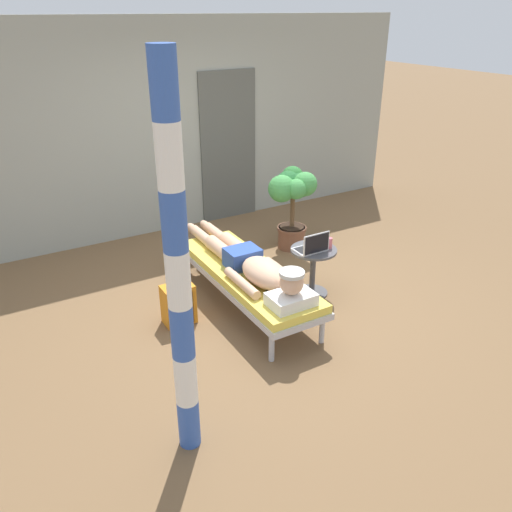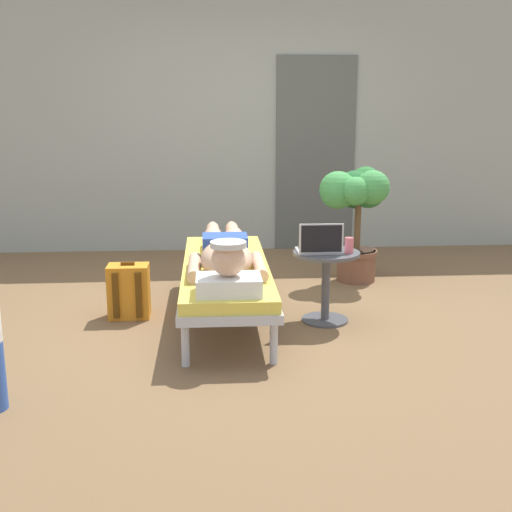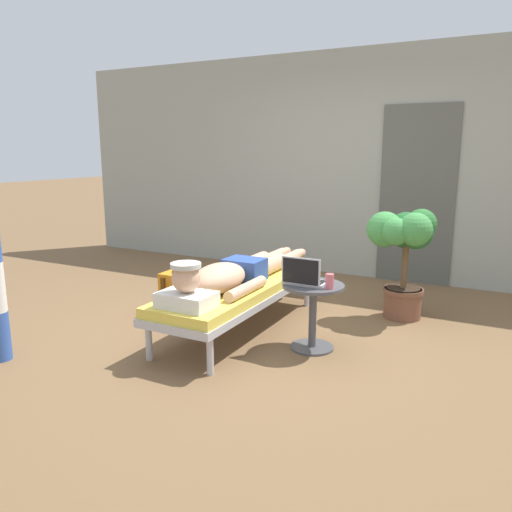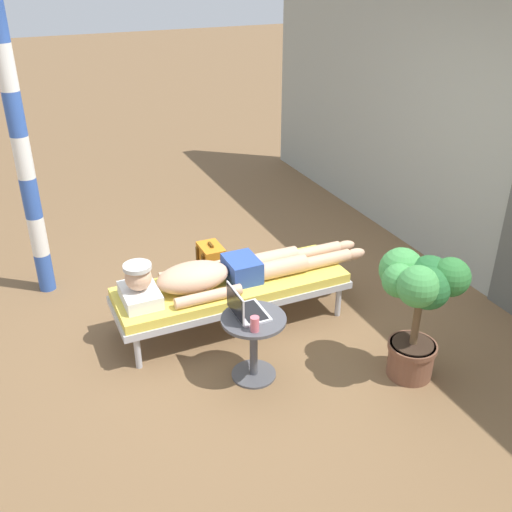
{
  "view_description": "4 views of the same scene",
  "coord_description": "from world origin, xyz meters",
  "px_view_note": "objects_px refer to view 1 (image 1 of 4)",
  "views": [
    {
      "loc": [
        -2.45,
        -4.04,
        2.77
      ],
      "look_at": [
        -0.17,
        -0.15,
        0.59
      ],
      "focal_mm": 36.19,
      "sensor_mm": 36.0,
      "label": 1
    },
    {
      "loc": [
        -0.33,
        -4.74,
        1.57
      ],
      "look_at": [
        0.0,
        -0.07,
        0.47
      ],
      "focal_mm": 46.11,
      "sensor_mm": 36.0,
      "label": 2
    },
    {
      "loc": [
        1.84,
        -3.71,
        1.54
      ],
      "look_at": [
        -0.06,
        -0.07,
        0.67
      ],
      "focal_mm": 35.25,
      "sensor_mm": 36.0,
      "label": 3
    },
    {
      "loc": [
        3.75,
        -1.63,
        2.91
      ],
      "look_at": [
        -0.09,
        0.09,
        0.69
      ],
      "focal_mm": 41.32,
      "sensor_mm": 36.0,
      "label": 4
    }
  ],
  "objects_px": {
    "side_table": "(313,263)",
    "porch_post": "(178,279)",
    "laptop": "(312,247)",
    "drink_glass": "(329,243)",
    "potted_plant": "(292,195)",
    "person_reclining": "(253,265)",
    "lounge_chair": "(247,276)",
    "backpack": "(178,304)"
  },
  "relations": [
    {
      "from": "side_table",
      "to": "porch_post",
      "type": "xyz_separation_m",
      "value": [
        -1.98,
        -1.28,
        0.95
      ]
    },
    {
      "from": "porch_post",
      "to": "laptop",
      "type": "bearing_deg",
      "value": 32.57
    },
    {
      "from": "drink_glass",
      "to": "potted_plant",
      "type": "height_order",
      "value": "potted_plant"
    },
    {
      "from": "person_reclining",
      "to": "drink_glass",
      "type": "xyz_separation_m",
      "value": [
        0.87,
        -0.07,
        0.06
      ]
    },
    {
      "from": "potted_plant",
      "to": "side_table",
      "type": "bearing_deg",
      "value": -113.07
    },
    {
      "from": "lounge_chair",
      "to": "laptop",
      "type": "xyz_separation_m",
      "value": [
        0.66,
        -0.17,
        0.24
      ]
    },
    {
      "from": "potted_plant",
      "to": "backpack",
      "type": "bearing_deg",
      "value": -155.11
    },
    {
      "from": "person_reclining",
      "to": "laptop",
      "type": "relative_size",
      "value": 7.0
    },
    {
      "from": "drink_glass",
      "to": "laptop",
      "type": "bearing_deg",
      "value": 178.23
    },
    {
      "from": "lounge_chair",
      "to": "side_table",
      "type": "distance_m",
      "value": 0.73
    },
    {
      "from": "drink_glass",
      "to": "backpack",
      "type": "relative_size",
      "value": 0.27
    },
    {
      "from": "person_reclining",
      "to": "side_table",
      "type": "distance_m",
      "value": 0.74
    },
    {
      "from": "person_reclining",
      "to": "drink_glass",
      "type": "bearing_deg",
      "value": -4.68
    },
    {
      "from": "person_reclining",
      "to": "backpack",
      "type": "xyz_separation_m",
      "value": [
        -0.72,
        0.19,
        -0.32
      ]
    },
    {
      "from": "drink_glass",
      "to": "potted_plant",
      "type": "xyz_separation_m",
      "value": [
        0.31,
        1.15,
        0.12
      ]
    },
    {
      "from": "laptop",
      "to": "potted_plant",
      "type": "height_order",
      "value": "potted_plant"
    },
    {
      "from": "side_table",
      "to": "drink_glass",
      "type": "bearing_deg",
      "value": -21.07
    },
    {
      "from": "lounge_chair",
      "to": "porch_post",
      "type": "xyz_separation_m",
      "value": [
        -1.26,
        -1.4,
        0.96
      ]
    },
    {
      "from": "lounge_chair",
      "to": "drink_glass",
      "type": "xyz_separation_m",
      "value": [
        0.87,
        -0.18,
        0.23
      ]
    },
    {
      "from": "potted_plant",
      "to": "drink_glass",
      "type": "bearing_deg",
      "value": -105.29
    },
    {
      "from": "side_table",
      "to": "backpack",
      "type": "height_order",
      "value": "side_table"
    },
    {
      "from": "side_table",
      "to": "laptop",
      "type": "height_order",
      "value": "laptop"
    },
    {
      "from": "porch_post",
      "to": "side_table",
      "type": "bearing_deg",
      "value": 32.84
    },
    {
      "from": "lounge_chair",
      "to": "porch_post",
      "type": "bearing_deg",
      "value": -131.99
    },
    {
      "from": "person_reclining",
      "to": "potted_plant",
      "type": "height_order",
      "value": "potted_plant"
    },
    {
      "from": "lounge_chair",
      "to": "backpack",
      "type": "relative_size",
      "value": 4.69
    },
    {
      "from": "lounge_chair",
      "to": "drink_glass",
      "type": "distance_m",
      "value": 0.92
    },
    {
      "from": "backpack",
      "to": "lounge_chair",
      "type": "bearing_deg",
      "value": -6.76
    },
    {
      "from": "laptop",
      "to": "drink_glass",
      "type": "height_order",
      "value": "laptop"
    },
    {
      "from": "backpack",
      "to": "drink_glass",
      "type": "bearing_deg",
      "value": -9.36
    },
    {
      "from": "lounge_chair",
      "to": "backpack",
      "type": "xyz_separation_m",
      "value": [
        -0.72,
        0.09,
        -0.15
      ]
    },
    {
      "from": "lounge_chair",
      "to": "laptop",
      "type": "height_order",
      "value": "laptop"
    },
    {
      "from": "backpack",
      "to": "potted_plant",
      "type": "xyz_separation_m",
      "value": [
        1.9,
        0.88,
        0.51
      ]
    },
    {
      "from": "laptop",
      "to": "porch_post",
      "type": "relative_size",
      "value": 0.12
    },
    {
      "from": "laptop",
      "to": "lounge_chair",
      "type": "bearing_deg",
      "value": 165.57
    },
    {
      "from": "person_reclining",
      "to": "backpack",
      "type": "distance_m",
      "value": 0.81
    },
    {
      "from": "backpack",
      "to": "potted_plant",
      "type": "distance_m",
      "value": 2.16
    },
    {
      "from": "person_reclining",
      "to": "side_table",
      "type": "xyz_separation_m",
      "value": [
        0.72,
        -0.01,
        -0.16
      ]
    },
    {
      "from": "laptop",
      "to": "porch_post",
      "type": "height_order",
      "value": "porch_post"
    },
    {
      "from": "side_table",
      "to": "laptop",
      "type": "relative_size",
      "value": 1.69
    },
    {
      "from": "person_reclining",
      "to": "side_table",
      "type": "relative_size",
      "value": 4.15
    },
    {
      "from": "lounge_chair",
      "to": "drink_glass",
      "type": "bearing_deg",
      "value": -11.47
    }
  ]
}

